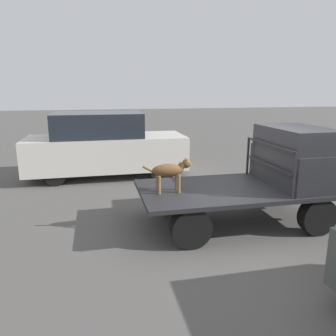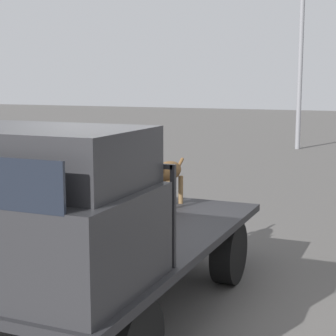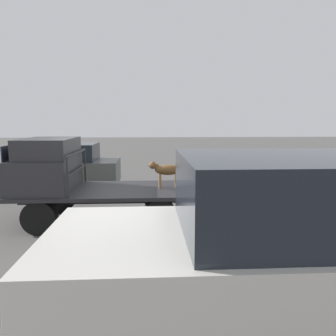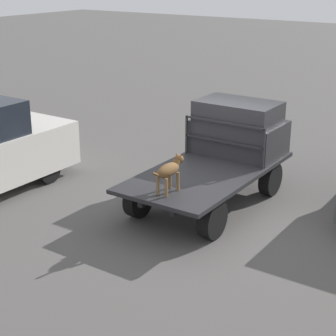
% 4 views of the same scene
% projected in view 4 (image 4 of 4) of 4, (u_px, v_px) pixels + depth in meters
% --- Properties ---
extents(ground_plane, '(80.00, 80.00, 0.00)m').
position_uv_depth(ground_plane, '(207.00, 205.00, 11.59)').
color(ground_plane, '#514F4C').
extents(flatbed_truck, '(4.00, 1.98, 0.78)m').
position_uv_depth(flatbed_truck, '(208.00, 179.00, 11.39)').
color(flatbed_truck, black).
rests_on(flatbed_truck, ground).
extents(truck_cab, '(1.27, 1.86, 1.17)m').
position_uv_depth(truck_cab, '(239.00, 129.00, 12.14)').
color(truck_cab, '#28282B').
rests_on(truck_cab, flatbed_truck).
extents(truck_headboard, '(0.04, 1.86, 0.85)m').
position_uv_depth(truck_headboard, '(224.00, 135.00, 11.61)').
color(truck_headboard, '#232326').
rests_on(truck_headboard, flatbed_truck).
extents(dog, '(0.96, 0.24, 0.66)m').
position_uv_depth(dog, '(170.00, 170.00, 10.08)').
color(dog, brown).
rests_on(dog, flatbed_truck).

